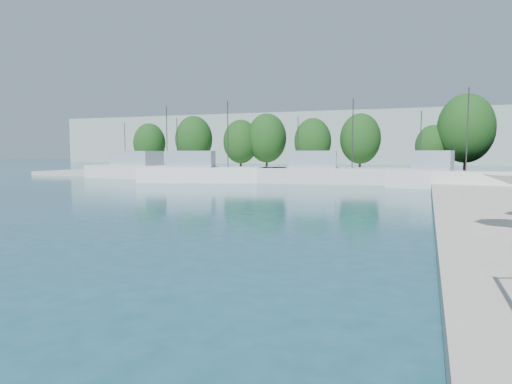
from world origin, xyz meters
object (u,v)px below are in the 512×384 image
at_px(trawler_04, 448,178).
at_px(trawler_03, 332,174).
at_px(trawler_02, 210,173).
at_px(trawler_01, 152,171).

bearing_deg(trawler_04, trawler_03, 171.74).
xyz_separation_m(trawler_02, trawler_04, (26.95, -1.46, 0.00)).
bearing_deg(trawler_01, trawler_02, -14.25).
bearing_deg(trawler_01, trawler_04, -3.27).
xyz_separation_m(trawler_01, trawler_03, (25.19, -0.67, 0.00)).
distance_m(trawler_02, trawler_04, 26.99).
distance_m(trawler_03, trawler_04, 13.18).
distance_m(trawler_02, trawler_03, 14.81).
distance_m(trawler_01, trawler_04, 37.96).
height_order(trawler_01, trawler_04, same).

